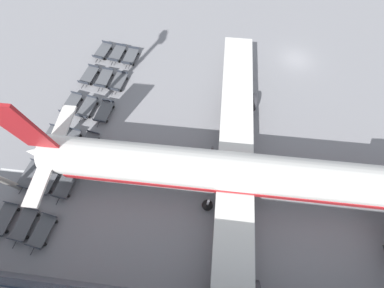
% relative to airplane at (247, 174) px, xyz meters
% --- Properties ---
extents(ground_plane, '(500.00, 500.00, 0.00)m').
position_rel_airplane_xyz_m(ground_plane, '(-19.18, 7.53, -3.31)').
color(ground_plane, gray).
extents(airplane, '(38.16, 44.45, 11.84)m').
position_rel_airplane_xyz_m(airplane, '(0.00, 0.00, 0.00)').
color(airplane, white).
rests_on(airplane, ground_plane).
extents(baggage_dolly_row_near_col_a, '(3.87, 2.14, 0.92)m').
position_rel_airplane_xyz_m(baggage_dolly_row_near_col_a, '(-17.18, -20.00, -2.83)').
color(baggage_dolly_row_near_col_a, '#515459').
rests_on(baggage_dolly_row_near_col_a, ground_plane).
extents(baggage_dolly_row_near_col_b, '(3.87, 2.06, 0.92)m').
position_rel_airplane_xyz_m(baggage_dolly_row_near_col_b, '(-12.55, -20.57, -2.83)').
color(baggage_dolly_row_near_col_b, '#515459').
rests_on(baggage_dolly_row_near_col_b, ground_plane).
extents(baggage_dolly_row_near_col_c, '(3.87, 2.08, 0.92)m').
position_rel_airplane_xyz_m(baggage_dolly_row_near_col_c, '(-7.83, -21.37, -2.83)').
color(baggage_dolly_row_near_col_c, '#515459').
rests_on(baggage_dolly_row_near_col_c, ground_plane).
extents(baggage_dolly_row_near_col_d, '(3.86, 1.94, 0.92)m').
position_rel_airplane_xyz_m(baggage_dolly_row_near_col_d, '(-2.91, -22.14, -2.83)').
color(baggage_dolly_row_near_col_d, '#515459').
rests_on(baggage_dolly_row_near_col_d, ground_plane).
extents(baggage_dolly_row_near_col_e, '(3.87, 2.07, 0.92)m').
position_rel_airplane_xyz_m(baggage_dolly_row_near_col_e, '(1.65, -22.64, -2.83)').
color(baggage_dolly_row_near_col_e, '#515459').
rests_on(baggage_dolly_row_near_col_e, ground_plane).
extents(baggage_dolly_row_near_col_f, '(3.85, 1.88, 0.92)m').
position_rel_airplane_xyz_m(baggage_dolly_row_near_col_f, '(6.37, -23.33, -2.83)').
color(baggage_dolly_row_near_col_f, '#515459').
rests_on(baggage_dolly_row_near_col_f, ground_plane).
extents(baggage_dolly_row_mid_a_col_a, '(3.87, 2.01, 0.92)m').
position_rel_airplane_xyz_m(baggage_dolly_row_mid_a_col_a, '(-16.92, -17.84, -2.83)').
color(baggage_dolly_row_mid_a_col_a, '#515459').
rests_on(baggage_dolly_row_mid_a_col_a, ground_plane).
extents(baggage_dolly_row_mid_a_col_b, '(3.85, 1.90, 0.92)m').
position_rel_airplane_xyz_m(baggage_dolly_row_mid_a_col_b, '(-12.28, -18.44, -2.83)').
color(baggage_dolly_row_mid_a_col_b, '#515459').
rests_on(baggage_dolly_row_mid_a_col_b, ground_plane).
extents(baggage_dolly_row_mid_a_col_c, '(3.87, 2.08, 0.92)m').
position_rel_airplane_xyz_m(baggage_dolly_row_mid_a_col_c, '(-7.49, -19.20, -2.83)').
color(baggage_dolly_row_mid_a_col_c, '#515459').
rests_on(baggage_dolly_row_mid_a_col_c, ground_plane).
extents(baggage_dolly_row_mid_a_col_d, '(3.86, 1.95, 0.92)m').
position_rel_airplane_xyz_m(baggage_dolly_row_mid_a_col_d, '(-2.68, -19.79, -2.83)').
color(baggage_dolly_row_mid_a_col_d, '#515459').
rests_on(baggage_dolly_row_mid_a_col_d, ground_plane).
extents(baggage_dolly_row_mid_a_col_e, '(3.87, 2.00, 0.92)m').
position_rel_airplane_xyz_m(baggage_dolly_row_mid_a_col_e, '(2.08, -20.54, -2.83)').
color(baggage_dolly_row_mid_a_col_e, '#515459').
rests_on(baggage_dolly_row_mid_a_col_e, ground_plane).
extents(baggage_dolly_row_mid_a_col_f, '(3.85, 1.90, 0.92)m').
position_rel_airplane_xyz_m(baggage_dolly_row_mid_a_col_f, '(6.66, -21.13, -2.83)').
color(baggage_dolly_row_mid_a_col_f, '#515459').
rests_on(baggage_dolly_row_mid_a_col_f, ground_plane).
extents(baggage_dolly_row_mid_b_col_a, '(3.85, 1.91, 0.92)m').
position_rel_airplane_xyz_m(baggage_dolly_row_mid_b_col_a, '(-16.55, -15.81, -2.83)').
color(baggage_dolly_row_mid_b_col_a, '#515459').
rests_on(baggage_dolly_row_mid_b_col_a, ground_plane).
extents(baggage_dolly_row_mid_b_col_b, '(3.87, 2.03, 0.92)m').
position_rel_airplane_xyz_m(baggage_dolly_row_mid_b_col_b, '(-11.92, -16.39, -2.83)').
color(baggage_dolly_row_mid_b_col_b, '#515459').
rests_on(baggage_dolly_row_mid_b_col_b, ground_plane).
extents(baggage_dolly_row_mid_b_col_c, '(3.86, 1.93, 0.92)m').
position_rel_airplane_xyz_m(baggage_dolly_row_mid_b_col_c, '(-7.13, -16.97, -2.83)').
color(baggage_dolly_row_mid_b_col_c, '#515459').
rests_on(baggage_dolly_row_mid_b_col_c, ground_plane).
extents(baggage_dolly_row_mid_b_col_d, '(3.87, 2.05, 0.92)m').
position_rel_airplane_xyz_m(baggage_dolly_row_mid_b_col_d, '(-2.55, -17.59, -2.83)').
color(baggage_dolly_row_mid_b_col_d, '#515459').
rests_on(baggage_dolly_row_mid_b_col_d, ground_plane).
extents(baggage_dolly_row_mid_b_col_e, '(3.86, 1.92, 0.92)m').
position_rel_airplane_xyz_m(baggage_dolly_row_mid_b_col_e, '(2.26, -18.50, -2.83)').
color(baggage_dolly_row_mid_b_col_e, '#515459').
rests_on(baggage_dolly_row_mid_b_col_e, ground_plane).
extents(baggage_dolly_row_mid_b_col_f, '(3.87, 2.03, 0.92)m').
position_rel_airplane_xyz_m(baggage_dolly_row_mid_b_col_f, '(7.03, -19.11, -2.83)').
color(baggage_dolly_row_mid_b_col_f, '#515459').
rests_on(baggage_dolly_row_mid_b_col_f, ground_plane).
extents(stand_guidance_stripe, '(0.57, 34.28, 0.01)m').
position_rel_airplane_xyz_m(stand_guidance_stripe, '(1.22, -9.47, -3.31)').
color(stand_guidance_stripe, white).
rests_on(stand_guidance_stripe, ground_plane).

